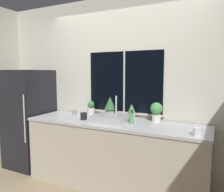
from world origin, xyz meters
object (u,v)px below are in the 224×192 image
(potted_plant_far_left, at_px, (91,108))
(potted_plant_center_right, at_px, (132,111))
(sink, at_px, (110,118))
(mug_grey, at_px, (75,112))
(potted_plant_center_left, at_px, (110,105))
(soap_bottle, at_px, (132,118))
(potted_plant_far_right, at_px, (156,111))
(mug_black, at_px, (84,116))
(refrigerator, at_px, (30,118))
(mug_white, at_px, (197,132))

(potted_plant_far_left, relative_size, potted_plant_center_right, 1.03)
(sink, relative_size, mug_grey, 5.83)
(potted_plant_center_left, xyz_separation_m, soap_bottle, (0.45, -0.26, -0.10))
(potted_plant_center_right, distance_m, potted_plant_far_right, 0.36)
(mug_grey, bearing_deg, potted_plant_far_right, 3.12)
(mug_black, bearing_deg, sink, 7.76)
(potted_plant_center_left, distance_m, mug_black, 0.43)
(potted_plant_center_right, xyz_separation_m, mug_grey, (-0.94, -0.07, -0.07))
(refrigerator, height_order, potted_plant_far_left, refrigerator)
(potted_plant_far_right, distance_m, soap_bottle, 0.37)
(potted_plant_center_left, distance_m, mug_grey, 0.62)
(potted_plant_far_left, xyz_separation_m, soap_bottle, (0.78, -0.26, -0.03))
(soap_bottle, relative_size, mug_black, 1.87)
(mug_grey, bearing_deg, sink, -15.44)
(sink, distance_m, mug_white, 1.15)
(potted_plant_far_left, distance_m, potted_plant_center_left, 0.34)
(soap_bottle, bearing_deg, sink, -178.21)
(refrigerator, xyz_separation_m, potted_plant_far_right, (2.12, 0.23, 0.26))
(soap_bottle, height_order, mug_white, soap_bottle)
(refrigerator, bearing_deg, mug_black, -4.96)
(mug_white, bearing_deg, potted_plant_center_right, 152.44)
(refrigerator, distance_m, mug_grey, 0.84)
(refrigerator, distance_m, sink, 1.56)
(potted_plant_center_right, height_order, mug_white, potted_plant_center_right)
(potted_plant_far_left, xyz_separation_m, potted_plant_center_right, (0.68, 0.00, 0.00))
(potted_plant_center_left, height_order, potted_plant_far_right, potted_plant_center_left)
(potted_plant_far_right, xyz_separation_m, mug_grey, (-1.30, -0.07, -0.11))
(potted_plant_far_left, xyz_separation_m, mug_white, (1.60, -0.48, -0.06))
(potted_plant_center_left, xyz_separation_m, potted_plant_far_right, (0.70, 0.00, -0.03))
(potted_plant_far_left, bearing_deg, potted_plant_far_right, 0.00)
(mug_white, distance_m, mug_black, 1.53)
(soap_bottle, bearing_deg, mug_grey, 169.57)
(sink, xyz_separation_m, mug_black, (-0.39, -0.05, 0.00))
(sink, xyz_separation_m, potted_plant_far_left, (-0.47, 0.27, 0.06))
(soap_bottle, bearing_deg, potted_plant_center_right, 111.64)
(mug_black, bearing_deg, soap_bottle, 5.11)
(potted_plant_center_left, relative_size, soap_bottle, 1.67)
(potted_plant_far_right, bearing_deg, sink, -154.22)
(refrigerator, relative_size, potted_plant_far_left, 7.28)
(sink, bearing_deg, soap_bottle, 1.79)
(potted_plant_center_right, bearing_deg, potted_plant_center_left, 180.00)
(refrigerator, distance_m, potted_plant_far_right, 2.14)
(potted_plant_center_right, bearing_deg, potted_plant_far_right, 0.00)
(potted_plant_far_right, bearing_deg, soap_bottle, -133.65)
(potted_plant_far_right, xyz_separation_m, mug_white, (0.57, -0.48, -0.11))
(potted_plant_far_right, distance_m, mug_grey, 1.31)
(soap_bottle, xyz_separation_m, mug_grey, (-1.05, 0.19, -0.04))
(mug_white, bearing_deg, soap_bottle, 165.09)
(potted_plant_far_right, bearing_deg, potted_plant_center_left, 180.00)
(sink, distance_m, mug_grey, 0.76)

